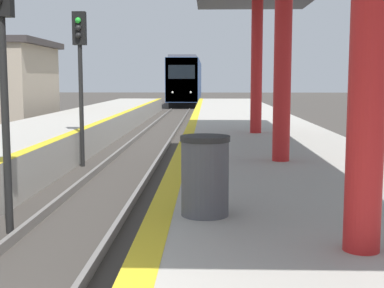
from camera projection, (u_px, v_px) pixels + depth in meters
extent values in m
cube|color=black|center=(186.00, 101.00, 54.19)|extent=(2.33, 18.04, 0.55)
cube|color=#33518C|center=(186.00, 80.00, 53.93)|extent=(2.74, 20.05, 3.73)
cube|color=#E54C19|center=(182.00, 80.00, 44.06)|extent=(2.68, 0.16, 3.66)
cube|color=black|center=(182.00, 72.00, 43.92)|extent=(2.19, 0.06, 1.12)
cube|color=#59595E|center=(186.00, 60.00, 53.69)|extent=(2.33, 19.04, 0.24)
sphere|color=white|center=(173.00, 92.00, 44.15)|extent=(0.18, 0.18, 0.18)
sphere|color=white|center=(191.00, 92.00, 44.10)|extent=(0.18, 0.18, 0.18)
cylinder|color=black|center=(6.00, 128.00, 8.32)|extent=(0.12, 0.12, 3.38)
cylinder|color=black|center=(81.00, 107.00, 14.87)|extent=(0.12, 0.12, 3.38)
cube|color=black|center=(79.00, 28.00, 14.62)|extent=(0.36, 0.20, 0.90)
sphere|color=green|center=(78.00, 20.00, 14.46)|extent=(0.16, 0.16, 0.16)
sphere|color=black|center=(78.00, 28.00, 14.49)|extent=(0.16, 0.16, 0.16)
sphere|color=black|center=(78.00, 35.00, 14.51)|extent=(0.16, 0.16, 0.16)
cylinder|color=red|center=(369.00, 34.00, 4.46)|extent=(0.32, 0.32, 3.74)
cylinder|color=red|center=(283.00, 58.00, 9.64)|extent=(0.32, 0.32, 3.74)
cylinder|color=red|center=(257.00, 66.00, 14.83)|extent=(0.32, 0.32, 3.74)
cylinder|color=#4C4C51|center=(205.00, 178.00, 5.86)|extent=(0.52, 0.52, 0.82)
cylinder|color=#262626|center=(205.00, 139.00, 5.81)|extent=(0.55, 0.55, 0.06)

